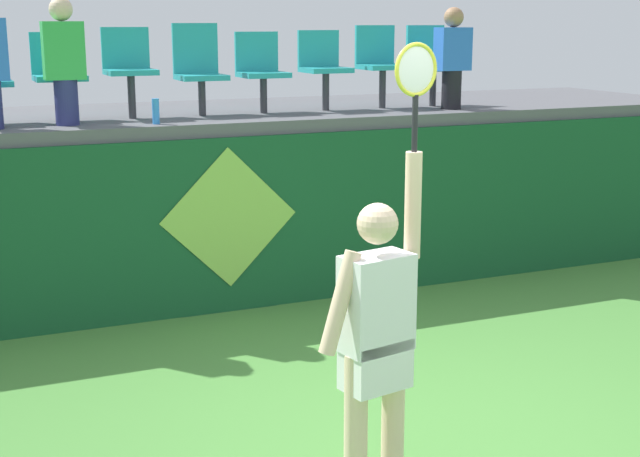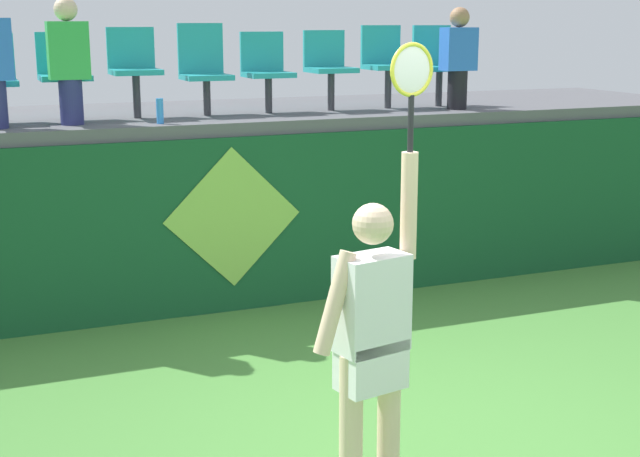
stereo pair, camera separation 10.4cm
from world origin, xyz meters
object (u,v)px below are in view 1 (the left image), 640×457
tennis_player (377,335)px  stadium_chair_2 (129,66)px  stadium_chair_1 (58,71)px  stadium_chair_5 (323,64)px  spectator_2 (453,57)px  stadium_chair_6 (380,61)px  stadium_chair_7 (430,61)px  stadium_chair_4 (261,68)px  stadium_chair_3 (199,66)px  water_bottle (156,111)px  spectator_1 (64,59)px

tennis_player → stadium_chair_2: size_ratio=3.01×
stadium_chair_1 → stadium_chair_5: (2.58, -0.00, 0.01)m
tennis_player → spectator_2: 4.95m
stadium_chair_6 → stadium_chair_5: bearing=-179.7°
stadium_chair_2 → stadium_chair_7: (3.19, 0.01, -0.01)m
stadium_chair_4 → stadium_chair_7: size_ratio=0.93×
stadium_chair_3 → water_bottle: bearing=-132.1°
stadium_chair_5 → spectator_1: (-2.58, -0.40, 0.10)m
stadium_chair_6 → spectator_1: (-3.22, -0.41, 0.08)m
water_bottle → stadium_chair_5: 2.00m
tennis_player → water_bottle: bearing=94.7°
stadium_chair_7 → spectator_2: (0.00, -0.45, 0.06)m
stadium_chair_3 → spectator_2: spectator_2 is taller
stadium_chair_2 → spectator_1: (-0.63, -0.41, 0.08)m
water_bottle → stadium_chair_7: stadium_chair_7 is taller
stadium_chair_2 → spectator_2: spectator_2 is taller
water_bottle → stadium_chair_5: size_ratio=0.28×
stadium_chair_5 → spectator_2: bearing=-19.7°
tennis_player → stadium_chair_4: 4.57m
stadium_chair_1 → stadium_chair_5: bearing=-0.0°
stadium_chair_7 → stadium_chair_4: bearing=-179.9°
stadium_chair_6 → stadium_chair_7: bearing=0.3°
stadium_chair_2 → stadium_chair_3: size_ratio=0.96×
spectator_1 → stadium_chair_4: bearing=12.0°
stadium_chair_5 → stadium_chair_7: bearing=0.3°
stadium_chair_4 → stadium_chair_7: stadium_chair_7 is taller
stadium_chair_6 → tennis_player: bearing=-117.0°
stadium_chair_2 → stadium_chair_5: size_ratio=1.04×
stadium_chair_5 → stadium_chair_6: bearing=0.3°
tennis_player → stadium_chair_4: bearing=78.3°
tennis_player → spectator_1: (-1.03, 3.91, 1.34)m
water_bottle → stadium_chair_4: bearing=27.7°
water_bottle → stadium_chair_6: (2.50, 0.63, 0.37)m
stadium_chair_2 → spectator_2: bearing=-7.9°
stadium_chair_4 → stadium_chair_5: (0.66, -0.00, 0.02)m
stadium_chair_5 → stadium_chair_3: bearing=179.4°
stadium_chair_7 → spectator_2: size_ratio=0.82×
tennis_player → stadium_chair_3: stadium_chair_3 is taller
stadium_chair_5 → stadium_chair_6: 0.64m
stadium_chair_5 → stadium_chair_6: (0.64, 0.00, 0.03)m
stadium_chair_6 → stadium_chair_3: bearing=179.7°
stadium_chair_4 → spectator_1: bearing=-168.0°
stadium_chair_7 → spectator_2: 0.45m
stadium_chair_6 → stadium_chair_7: same height
stadium_chair_4 → stadium_chair_7: (1.90, 0.00, 0.03)m
stadium_chair_7 → water_bottle: bearing=-168.4°
stadium_chair_3 → spectator_1: (-1.30, -0.42, 0.10)m
water_bottle → spectator_1: 0.88m
stadium_chair_3 → spectator_1: bearing=-162.2°
water_bottle → stadium_chair_2: stadium_chair_2 is taller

